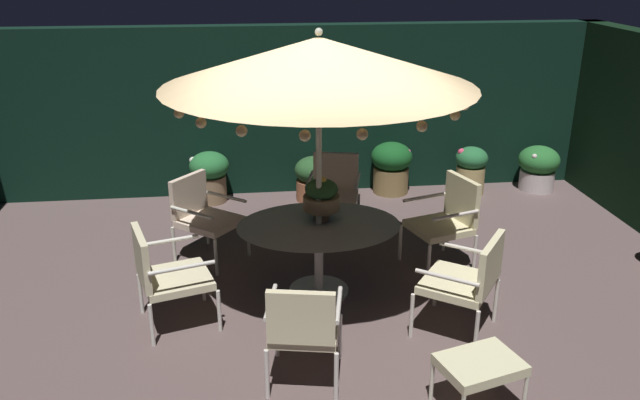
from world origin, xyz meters
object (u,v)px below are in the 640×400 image
Objects in this scene: ottoman_footrest at (480,366)px; potted_plant_left_far at (471,168)px; patio_dining_table at (319,237)px; patio_chair_north at (164,272)px; potted_plant_back_right at (538,167)px; patio_umbrella at (319,62)px; patio_chair_southeast at (447,217)px; patio_chair_south at (334,189)px; patio_chair_southwest at (203,213)px; patio_chair_northeast at (303,325)px; patio_chair_east at (469,278)px; potted_plant_back_left at (210,174)px; potted_plant_back_center at (391,166)px; centerpiece_planter at (321,196)px; potted_plant_right_near at (314,178)px.

potted_plant_left_far reaches higher than ottoman_footrest.
patio_chair_north reaches higher than patio_dining_table.
potted_plant_left_far is 1.05× the size of potted_plant_back_right.
patio_umbrella is 2.90× the size of patio_chair_southeast.
patio_chair_south is 1.61m from patio_chair_southwest.
patio_chair_northeast is at bearing -69.85° from patio_chair_southwest.
patio_chair_east is 4.27m from potted_plant_back_left.
patio_umbrella is at bearing -116.23° from potted_plant_back_center.
patio_dining_table is at bearing 143.98° from patio_chair_east.
patio_chair_east is 3.61m from potted_plant_back_center.
potted_plant_left_far is (2.08, 1.10, -0.19)m from patio_chair_south.
patio_chair_east is 1.35× the size of potted_plant_back_left.
patio_chair_north is at bearing 149.20° from ottoman_footrest.
centerpiece_planter is 2.27m from ottoman_footrest.
patio_chair_northeast and patio_chair_southwest have the same top height.
patio_chair_east is at bearing -56.05° from potted_plant_back_left.
patio_chair_north is 1.02× the size of patio_chair_northeast.
patio_dining_table is 1.63× the size of patio_chair_southeast.
potted_plant_back_left is at bearing 175.78° from potted_plant_right_near.
patio_dining_table reaches higher than potted_plant_left_far.
patio_chair_southeast reaches higher than patio_chair_north.
potted_plant_left_far reaches higher than potted_plant_right_near.
patio_dining_table is at bearing -133.68° from potted_plant_left_far.
potted_plant_back_right is at bearing 57.24° from patio_chair_east.
potted_plant_back_right is at bearing -3.80° from potted_plant_back_center.
potted_plant_back_left is 4.62m from potted_plant_back_right.
patio_chair_southeast is at bearing -115.53° from potted_plant_left_far.
potted_plant_back_right is at bearing 47.33° from patio_chair_northeast.
patio_chair_south is at bearing 76.25° from patio_umbrella.
potted_plant_back_left reaches higher than ottoman_footrest.
centerpiece_planter reaches higher than potted_plant_right_near.
potted_plant_back_right is at bearing 20.10° from patio_chair_south.
patio_umbrella reaches higher than patio_chair_northeast.
patio_chair_north reaches higher than patio_chair_east.
potted_plant_back_right is at bearing 0.47° from potted_plant_right_near.
ottoman_footrest is 5.10m from potted_plant_back_right.
patio_chair_north is 3.11m from potted_plant_back_left.
patio_chair_east is at bearing -122.76° from potted_plant_back_right.
potted_plant_right_near is (1.40, -0.10, -0.07)m from potted_plant_back_left.
ottoman_footrest is at bearing -101.21° from patio_chair_southeast.
patio_umbrella is at bearing 143.98° from patio_chair_east.
potted_plant_back_right is (3.44, 2.58, -1.95)m from patio_umbrella.
potted_plant_back_left reaches higher than potted_plant_back_right.
patio_chair_southeast is 1.47m from patio_chair_south.
centerpiece_planter is at bearing 140.22° from patio_chair_east.
potted_plant_back_right is 3.21m from potted_plant_right_near.
patio_chair_southeast is 1.35× the size of potted_plant_back_center.
patio_chair_east is 2.49m from patio_chair_south.
patio_chair_east reaches higher than potted_plant_back_center.
patio_chair_east is at bearing -99.50° from patio_chair_southeast.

